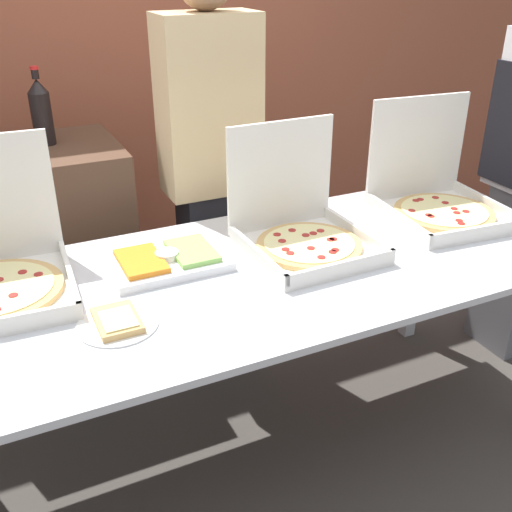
{
  "coord_description": "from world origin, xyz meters",
  "views": [
    {
      "loc": [
        -0.76,
        -1.61,
        1.77
      ],
      "look_at": [
        0.0,
        0.0,
        0.87
      ],
      "focal_mm": 42.0,
      "sensor_mm": 36.0,
      "label": 1
    }
  ],
  "objects_px": {
    "veggie_tray": "(167,260)",
    "paper_plate_front_right": "(118,322)",
    "pizza_box_near_left": "(302,228)",
    "soda_bottle": "(41,111)",
    "pizza_box_far_right": "(437,196)",
    "person_guest_cap": "(211,171)"
  },
  "relations": [
    {
      "from": "paper_plate_front_right",
      "to": "veggie_tray",
      "type": "height_order",
      "value": "veggie_tray"
    },
    {
      "from": "pizza_box_near_left",
      "to": "soda_bottle",
      "type": "distance_m",
      "value": 1.19
    },
    {
      "from": "pizza_box_far_right",
      "to": "paper_plate_front_right",
      "type": "height_order",
      "value": "pizza_box_far_right"
    },
    {
      "from": "pizza_box_near_left",
      "to": "paper_plate_front_right",
      "type": "xyz_separation_m",
      "value": [
        -0.72,
        -0.22,
        -0.06
      ]
    },
    {
      "from": "pizza_box_far_right",
      "to": "paper_plate_front_right",
      "type": "distance_m",
      "value": 1.39
    },
    {
      "from": "paper_plate_front_right",
      "to": "person_guest_cap",
      "type": "distance_m",
      "value": 1.03
    },
    {
      "from": "pizza_box_far_right",
      "to": "veggie_tray",
      "type": "bearing_deg",
      "value": -176.55
    },
    {
      "from": "person_guest_cap",
      "to": "soda_bottle",
      "type": "bearing_deg",
      "value": -25.69
    },
    {
      "from": "pizza_box_far_right",
      "to": "soda_bottle",
      "type": "xyz_separation_m",
      "value": [
        -1.37,
        0.86,
        0.3
      ]
    },
    {
      "from": "pizza_box_far_right",
      "to": "soda_bottle",
      "type": "bearing_deg",
      "value": 152.92
    },
    {
      "from": "person_guest_cap",
      "to": "pizza_box_near_left",
      "type": "bearing_deg",
      "value": 100.46
    },
    {
      "from": "pizza_box_far_right",
      "to": "soda_bottle",
      "type": "height_order",
      "value": "soda_bottle"
    },
    {
      "from": "pizza_box_far_right",
      "to": "person_guest_cap",
      "type": "relative_size",
      "value": 0.28
    },
    {
      "from": "person_guest_cap",
      "to": "paper_plate_front_right",
      "type": "bearing_deg",
      "value": 53.11
    },
    {
      "from": "veggie_tray",
      "to": "person_guest_cap",
      "type": "xyz_separation_m",
      "value": [
        0.37,
        0.53,
        0.1
      ]
    },
    {
      "from": "soda_bottle",
      "to": "paper_plate_front_right",
      "type": "bearing_deg",
      "value": -89.77
    },
    {
      "from": "veggie_tray",
      "to": "paper_plate_front_right",
      "type": "bearing_deg",
      "value": -129.97
    },
    {
      "from": "pizza_box_far_right",
      "to": "paper_plate_front_right",
      "type": "bearing_deg",
      "value": -164.33
    },
    {
      "from": "paper_plate_front_right",
      "to": "person_guest_cap",
      "type": "xyz_separation_m",
      "value": [
        0.61,
        0.82,
        0.11
      ]
    },
    {
      "from": "paper_plate_front_right",
      "to": "person_guest_cap",
      "type": "height_order",
      "value": "person_guest_cap"
    },
    {
      "from": "paper_plate_front_right",
      "to": "pizza_box_near_left",
      "type": "bearing_deg",
      "value": 17.13
    },
    {
      "from": "veggie_tray",
      "to": "pizza_box_far_right",
      "type": "bearing_deg",
      "value": -1.57
    }
  ]
}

